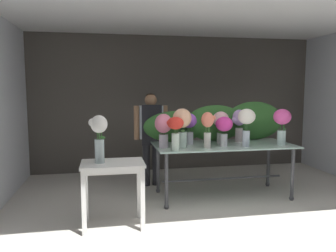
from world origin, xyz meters
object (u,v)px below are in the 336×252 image
display_table_glass (223,152)px  vase_peach_freesia (182,123)px  florist (151,130)px  vase_coral_roses (208,126)px  vase_ivory_lilies (247,121)px  vase_fuchsia_stock (282,121)px  side_table_white (113,172)px  vase_scarlet_ranunculus (175,129)px  vase_magenta_tulips (224,127)px  vase_blush_anemones (221,122)px  vase_violet_dahlias (189,125)px  vase_rosy_peonies (163,127)px  vase_white_roses_tall (99,134)px  vase_lilac_hydrangea (239,123)px

display_table_glass → vase_peach_freesia: bearing=-168.4°
florist → vase_coral_roses: florist is taller
vase_ivory_lilies → vase_peach_freesia: 0.92m
florist → vase_fuchsia_stock: 2.05m
side_table_white → vase_scarlet_ranunculus: bearing=26.9°
vase_magenta_tulips → vase_peach_freesia: 0.61m
side_table_white → vase_coral_roses: 1.48m
vase_blush_anemones → vase_coral_roses: bearing=-130.6°
display_table_glass → side_table_white: display_table_glass is taller
vase_violet_dahlias → vase_magenta_tulips: vase_violet_dahlias is taller
side_table_white → vase_rosy_peonies: 1.07m
side_table_white → vase_violet_dahlias: size_ratio=1.66×
vase_rosy_peonies → vase_white_roses_tall: 1.09m
vase_coral_roses → vase_magenta_tulips: bearing=16.8°
vase_lilac_hydrangea → vase_coral_roses: same height
vase_lilac_hydrangea → vase_fuchsia_stock: vase_fuchsia_stock is taller
vase_peach_freesia → vase_fuchsia_stock: vase_peach_freesia is taller
vase_ivory_lilies → vase_fuchsia_stock: 0.57m
vase_ivory_lilies → vase_scarlet_ranunculus: 1.07m
vase_ivory_lilies → vase_fuchsia_stock: (0.57, 0.03, -0.02)m
display_table_glass → side_table_white: 1.81m
vase_white_roses_tall → display_table_glass: bearing=23.8°
vase_rosy_peonies → vase_fuchsia_stock: vase_fuchsia_stock is taller
vase_magenta_tulips → vase_rosy_peonies: bearing=176.4°
display_table_glass → vase_rosy_peonies: (-0.92, -0.12, 0.40)m
vase_scarlet_ranunculus → vase_fuchsia_stock: size_ratio=0.86×
side_table_white → vase_rosy_peonies: bearing=43.0°
vase_fuchsia_stock → vase_lilac_hydrangea: bearing=145.7°
side_table_white → vase_ivory_lilies: (1.89, 0.55, 0.51)m
vase_ivory_lilies → vase_rosy_peonies: 1.18m
vase_magenta_tulips → vase_coral_roses: size_ratio=0.85×
vase_blush_anemones → vase_peach_freesia: bearing=-158.1°
florist → vase_violet_dahlias: size_ratio=3.33×
side_table_white → vase_peach_freesia: 1.27m
vase_lilac_hydrangea → vase_fuchsia_stock: size_ratio=0.95×
vase_ivory_lilies → vase_coral_roses: vase_ivory_lilies is taller
side_table_white → vase_scarlet_ranunculus: (0.83, 0.42, 0.43)m
side_table_white → vase_white_roses_tall: size_ratio=1.39×
side_table_white → vase_blush_anemones: size_ratio=1.60×
vase_lilac_hydrangea → vase_coral_roses: 0.75m
florist → vase_white_roses_tall: 1.76m
vase_rosy_peonies → vase_peach_freesia: bearing=-4.0°
vase_violet_dahlias → vase_scarlet_ranunculus: bearing=-122.8°
vase_lilac_hydrangea → vase_coral_roses: size_ratio=1.00×
vase_lilac_hydrangea → vase_coral_roses: (-0.63, -0.40, 0.00)m
vase_fuchsia_stock → vase_white_roses_tall: size_ratio=0.96×
florist → vase_coral_roses: (0.65, -1.02, 0.16)m
vase_blush_anemones → vase_coral_roses: vase_coral_roses is taller
display_table_glass → side_table_white: (-1.64, -0.79, -0.03)m
vase_violet_dahlias → vase_lilac_hydrangea: bearing=3.4°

